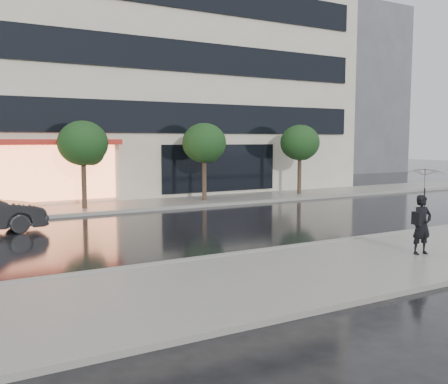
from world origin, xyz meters
TOP-DOWN VIEW (x-y plane):
  - ground at (0.00, 0.00)m, footprint 120.00×120.00m
  - sidewalk_near at (0.00, -3.25)m, footprint 60.00×4.50m
  - sidewalk_far at (0.00, 10.25)m, footprint 60.00×3.50m
  - curb_near at (0.00, -1.00)m, footprint 60.00×0.25m
  - curb_far at (0.00, 8.50)m, footprint 60.00×0.25m
  - office_building at (-0.00, 17.97)m, footprint 30.00×12.76m
  - bg_building_right at (26.00, 28.00)m, footprint 12.00×12.00m
  - tree_mid_west at (-2.94, 10.03)m, footprint 2.20×2.20m
  - tree_mid_east at (3.06, 10.03)m, footprint 2.20×2.20m
  - tree_far_east at (9.06, 10.03)m, footprint 2.20×2.20m
  - pedestrian_with_umbrella at (2.57, -3.49)m, footprint 1.09×1.11m

SIDE VIEW (x-z plane):
  - ground at x=0.00m, z-range 0.00..0.00m
  - sidewalk_near at x=0.00m, z-range 0.00..0.12m
  - sidewalk_far at x=0.00m, z-range 0.00..0.12m
  - curb_near at x=0.00m, z-range 0.00..0.14m
  - curb_far at x=0.00m, z-range 0.00..0.14m
  - pedestrian_with_umbrella at x=2.57m, z-range 0.52..2.82m
  - tree_mid_west at x=-2.94m, z-range 0.93..4.92m
  - tree_mid_east at x=3.06m, z-range 0.93..4.92m
  - tree_far_east at x=9.06m, z-range 0.93..4.92m
  - bg_building_right at x=26.00m, z-range 0.00..16.00m
  - office_building at x=0.00m, z-range 0.00..18.00m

